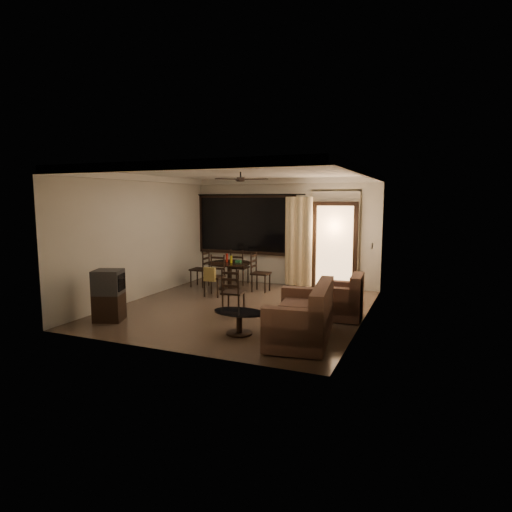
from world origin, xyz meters
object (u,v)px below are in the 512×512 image
at_px(tv_cabinet, 109,295).
at_px(dining_chair_south, 214,283).
at_px(dining_chair_west, 200,276).
at_px(dining_chair_east, 260,280).
at_px(armchair, 342,300).
at_px(dining_table, 230,268).
at_px(side_chair, 233,301).
at_px(coffee_table, 239,319).
at_px(dining_chair_north, 239,274).
at_px(sofa, 304,319).

bearing_deg(tv_cabinet, dining_chair_south, 51.60).
height_order(dining_chair_west, dining_chair_east, same).
distance_m(dining_chair_south, tv_cabinet, 2.72).
xyz_separation_m(dining_chair_west, dining_chair_east, (1.67, 0.04, 0.00)).
xyz_separation_m(dining_chair_east, armchair, (2.34, -1.63, 0.06)).
height_order(dining_table, side_chair, side_chair).
xyz_separation_m(dining_table, coffee_table, (1.77, -3.25, -0.27)).
distance_m(dining_chair_west, armchair, 4.32).
distance_m(dining_chair_north, coffee_table, 4.28).
relative_size(dining_chair_west, dining_chair_east, 1.00).
distance_m(tv_cabinet, armchair, 4.39).
relative_size(dining_table, tv_cabinet, 1.13).
xyz_separation_m(dining_chair_west, coffee_table, (2.61, -3.23, -0.02)).
relative_size(dining_chair_west, sofa, 0.53).
distance_m(dining_chair_east, side_chair, 2.18).
bearing_deg(dining_chair_north, dining_table, 90.46).
bearing_deg(dining_table, tv_cabinet, -103.33).
bearing_deg(coffee_table, dining_table, 118.55).
height_order(tv_cabinet, sofa, tv_cabinet).
xyz_separation_m(tv_cabinet, armchair, (3.99, 1.82, -0.14)).
relative_size(sofa, coffee_table, 1.99).
bearing_deg(tv_cabinet, dining_chair_west, 69.85).
bearing_deg(side_chair, dining_table, -68.48).
distance_m(dining_chair_east, coffee_table, 3.40).
bearing_deg(armchair, dining_chair_east, 141.14).
xyz_separation_m(dining_chair_east, side_chair, (0.29, -2.16, -0.01)).
bearing_deg(armchair, dining_chair_west, 154.38).
bearing_deg(dining_chair_east, side_chair, -173.58).
distance_m(tv_cabinet, sofa, 3.70).
bearing_deg(armchair, dining_chair_south, 162.57).
distance_m(dining_table, armchair, 3.57).
distance_m(sofa, armchair, 1.56).
height_order(sofa, side_chair, sofa).
xyz_separation_m(dining_chair_west, side_chair, (1.97, -2.13, -0.01)).
bearing_deg(dining_table, side_chair, -62.30).
relative_size(dining_table, sofa, 0.61).
bearing_deg(dining_chair_west, dining_chair_south, 44.30).
xyz_separation_m(dining_table, tv_cabinet, (-0.82, -3.44, -0.05)).
xyz_separation_m(dining_chair_south, dining_chair_north, (-0.04, 1.50, -0.02)).
relative_size(coffee_table, side_chair, 0.98).
height_order(dining_chair_west, tv_cabinet, tv_cabinet).
xyz_separation_m(dining_chair_south, armchair, (3.16, -0.76, 0.04)).
bearing_deg(sofa, tv_cabinet, 176.90).
height_order(coffee_table, side_chair, side_chair).
height_order(dining_chair_south, tv_cabinet, tv_cabinet).
bearing_deg(sofa, dining_chair_north, 119.69).
distance_m(dining_chair_west, dining_chair_south, 1.20).
xyz_separation_m(dining_chair_north, coffee_table, (1.79, -3.89, -0.02)).
distance_m(armchair, side_chair, 2.11).
height_order(armchair, coffee_table, armchair).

